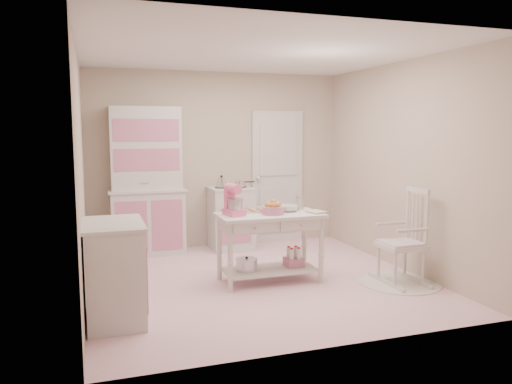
# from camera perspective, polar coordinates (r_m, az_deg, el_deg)

# --- Properties ---
(room_shell) EXTENTS (3.84, 3.84, 2.62)m
(room_shell) POSITION_cam_1_polar(r_m,az_deg,el_deg) (5.67, 0.16, 6.05)
(room_shell) COLOR pink
(room_shell) RESTS_ON ground
(door) EXTENTS (0.82, 0.05, 2.04)m
(door) POSITION_cam_1_polar(r_m,az_deg,el_deg) (7.78, 2.44, 1.71)
(door) COLOR silver
(door) RESTS_ON ground
(hutch) EXTENTS (1.06, 0.50, 2.08)m
(hutch) POSITION_cam_1_polar(r_m,az_deg,el_deg) (7.11, -12.37, 1.20)
(hutch) COLOR silver
(hutch) RESTS_ON ground
(stove) EXTENTS (0.62, 0.57, 0.92)m
(stove) POSITION_cam_1_polar(r_m,az_deg,el_deg) (7.36, -2.86, -3.01)
(stove) COLOR silver
(stove) RESTS_ON ground
(base_cabinet) EXTENTS (0.54, 0.84, 0.92)m
(base_cabinet) POSITION_cam_1_polar(r_m,az_deg,el_deg) (4.81, -15.86, -8.75)
(base_cabinet) COLOR silver
(base_cabinet) RESTS_ON ground
(lace_rug) EXTENTS (0.92, 0.92, 0.01)m
(lace_rug) POSITION_cam_1_polar(r_m,az_deg,el_deg) (6.06, 16.09, -9.92)
(lace_rug) COLOR white
(lace_rug) RESTS_ON ground
(rocking_chair) EXTENTS (0.48, 0.72, 1.10)m
(rocking_chair) POSITION_cam_1_polar(r_m,az_deg,el_deg) (5.93, 16.27, -4.88)
(rocking_chair) COLOR silver
(rocking_chair) RESTS_ON ground
(work_table) EXTENTS (1.20, 0.60, 0.80)m
(work_table) POSITION_cam_1_polar(r_m,az_deg,el_deg) (5.79, 1.58, -6.39)
(work_table) COLOR silver
(work_table) RESTS_ON ground
(stand_mixer) EXTENTS (0.26, 0.32, 0.34)m
(stand_mixer) POSITION_cam_1_polar(r_m,az_deg,el_deg) (5.58, -2.53, -0.96)
(stand_mixer) COLOR pink
(stand_mixer) RESTS_ON work_table
(cookie_tray) EXTENTS (0.34, 0.24, 0.02)m
(cookie_tray) POSITION_cam_1_polar(r_m,az_deg,el_deg) (5.83, -0.39, -2.21)
(cookie_tray) COLOR silver
(cookie_tray) RESTS_ON work_table
(bread_basket) EXTENTS (0.25, 0.25, 0.09)m
(bread_basket) POSITION_cam_1_polar(r_m,az_deg,el_deg) (5.67, 1.96, -2.11)
(bread_basket) COLOR #C87295
(bread_basket) RESTS_ON work_table
(mixing_bowl) EXTENTS (0.23, 0.23, 0.07)m
(mixing_bowl) POSITION_cam_1_polar(r_m,az_deg,el_deg) (5.87, 3.72, -1.87)
(mixing_bowl) COLOR silver
(mixing_bowl) RESTS_ON work_table
(metal_pitcher) EXTENTS (0.10, 0.10, 0.17)m
(metal_pitcher) POSITION_cam_1_polar(r_m,az_deg,el_deg) (6.01, 5.03, -1.22)
(metal_pitcher) COLOR silver
(metal_pitcher) RESTS_ON work_table
(recipe_book) EXTENTS (0.22, 0.26, 0.02)m
(recipe_book) POSITION_cam_1_polar(r_m,az_deg,el_deg) (5.77, 6.21, -2.32)
(recipe_book) COLOR silver
(recipe_book) RESTS_ON work_table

